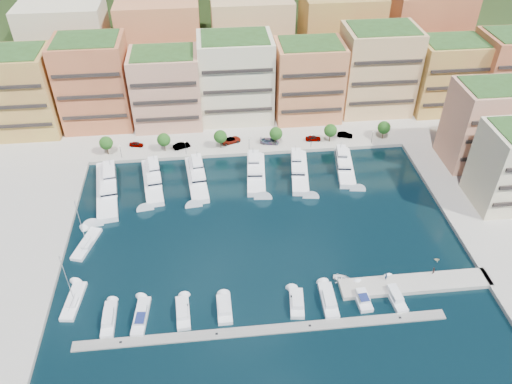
# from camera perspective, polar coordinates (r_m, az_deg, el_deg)

# --- Properties ---
(ground) EXTENTS (400.00, 400.00, 0.00)m
(ground) POSITION_cam_1_polar(r_m,az_deg,el_deg) (119.78, 0.62, -3.84)
(ground) COLOR black
(ground) RESTS_ON ground
(north_quay) EXTENTS (220.00, 64.00, 2.00)m
(north_quay) POSITION_cam_1_polar(r_m,az_deg,el_deg) (170.70, -1.78, 10.17)
(north_quay) COLOR #9E998E
(north_quay) RESTS_ON ground
(hillside) EXTENTS (240.00, 40.00, 58.00)m
(hillside) POSITION_cam_1_polar(r_m,az_deg,el_deg) (214.17, -2.85, 16.18)
(hillside) COLOR #1E3214
(hillside) RESTS_ON ground
(south_pontoon) EXTENTS (72.00, 2.20, 0.35)m
(south_pontoon) POSITION_cam_1_polar(r_m,az_deg,el_deg) (99.48, 0.87, -15.56)
(south_pontoon) COLOR gray
(south_pontoon) RESTS_ON ground
(finger_pier) EXTENTS (32.00, 5.00, 2.00)m
(finger_pier) POSITION_cam_1_polar(r_m,az_deg,el_deg) (111.73, 17.70, -10.11)
(finger_pier) COLOR #9E998E
(finger_pier) RESTS_ON ground
(apartment_0) EXTENTS (22.00, 16.50, 24.80)m
(apartment_0) POSITION_cam_1_polar(r_m,az_deg,el_deg) (163.31, -25.65, 10.20)
(apartment_0) COLOR gold
(apartment_0) RESTS_ON north_quay
(apartment_1) EXTENTS (20.00, 16.50, 26.80)m
(apartment_1) POSITION_cam_1_polar(r_m,az_deg,el_deg) (158.56, -17.98, 11.78)
(apartment_1) COLOR #C56E41
(apartment_1) RESTS_ON north_quay
(apartment_2) EXTENTS (20.00, 15.50, 22.80)m
(apartment_2) POSITION_cam_1_polar(r_m,az_deg,el_deg) (154.56, -10.20, 11.54)
(apartment_2) COLOR tan
(apartment_2) RESTS_ON north_quay
(apartment_3) EXTENTS (22.00, 16.50, 25.80)m
(apartment_3) POSITION_cam_1_polar(r_m,az_deg,el_deg) (155.45, -2.32, 12.90)
(apartment_3) COLOR beige
(apartment_3) RESTS_ON north_quay
(apartment_4) EXTENTS (20.00, 15.50, 23.80)m
(apartment_4) POSITION_cam_1_polar(r_m,az_deg,el_deg) (156.86, 5.98, 12.56)
(apartment_4) COLOR #D78050
(apartment_4) RESTS_ON north_quay
(apartment_5) EXTENTS (22.00, 16.50, 26.80)m
(apartment_5) POSITION_cam_1_polar(r_m,az_deg,el_deg) (163.68, 13.66, 13.40)
(apartment_5) COLOR tan
(apartment_5) RESTS_ON north_quay
(apartment_6) EXTENTS (20.00, 15.50, 22.80)m
(apartment_6) POSITION_cam_1_polar(r_m,az_deg,el_deg) (171.17, 20.92, 12.33)
(apartment_6) COLOR gold
(apartment_6) RESTS_ON north_quay
(apartment_7) EXTENTS (22.00, 16.50, 24.80)m
(apartment_7) POSITION_cam_1_polar(r_m,az_deg,el_deg) (178.89, 27.14, 12.07)
(apartment_7) COLOR #C56E41
(apartment_7) RESTS_ON north_quay
(apartment_east_a) EXTENTS (18.00, 14.50, 22.80)m
(apartment_east_a) POSITION_cam_1_polar(r_m,az_deg,el_deg) (147.00, 24.65, 7.02)
(apartment_east_a) COLOR tan
(apartment_east_a) RESTS_ON east_quay
(backblock_0) EXTENTS (26.00, 18.00, 30.00)m
(backblock_0) POSITION_cam_1_polar(r_m,az_deg,el_deg) (180.09, -20.58, 14.97)
(backblock_0) COLOR beige
(backblock_0) RESTS_ON north_quay
(backblock_1) EXTENTS (26.00, 18.00, 30.00)m
(backblock_1) POSITION_cam_1_polar(r_m,az_deg,el_deg) (175.13, -10.73, 16.07)
(backblock_1) COLOR #D78050
(backblock_1) RESTS_ON north_quay
(backblock_2) EXTENTS (26.00, 18.00, 30.00)m
(backblock_2) POSITION_cam_1_polar(r_m,az_deg,el_deg) (175.23, -0.51, 16.72)
(backblock_2) COLOR tan
(backblock_2) RESTS_ON north_quay
(backblock_3) EXTENTS (26.00, 18.00, 30.00)m
(backblock_3) POSITION_cam_1_polar(r_m,az_deg,el_deg) (180.40, 9.45, 16.87)
(backblock_3) COLOR gold
(backblock_3) RESTS_ON north_quay
(backblock_4) EXTENTS (26.00, 18.00, 30.00)m
(backblock_4) POSITION_cam_1_polar(r_m,az_deg,el_deg) (190.21, 18.61, 16.59)
(backblock_4) COLOR #C56E41
(backblock_4) RESTS_ON north_quay
(tree_0) EXTENTS (3.80, 3.80, 5.65)m
(tree_0) POSITION_cam_1_polar(r_m,az_deg,el_deg) (146.28, -16.76, 5.38)
(tree_0) COLOR #473323
(tree_0) RESTS_ON north_quay
(tree_1) EXTENTS (3.80, 3.80, 5.65)m
(tree_1) POSITION_cam_1_polar(r_m,az_deg,el_deg) (143.92, -10.50, 5.89)
(tree_1) COLOR #473323
(tree_1) RESTS_ON north_quay
(tree_2) EXTENTS (3.80, 3.80, 5.65)m
(tree_2) POSITION_cam_1_polar(r_m,az_deg,el_deg) (143.31, -4.10, 6.33)
(tree_2) COLOR #473323
(tree_2) RESTS_ON north_quay
(tree_3) EXTENTS (3.80, 3.80, 5.65)m
(tree_3) POSITION_cam_1_polar(r_m,az_deg,el_deg) (144.49, 2.29, 6.69)
(tree_3) COLOR #473323
(tree_3) RESTS_ON north_quay
(tree_4) EXTENTS (3.80, 3.80, 5.65)m
(tree_4) POSITION_cam_1_polar(r_m,az_deg,el_deg) (147.41, 8.51, 6.97)
(tree_4) COLOR #473323
(tree_4) RESTS_ON north_quay
(tree_5) EXTENTS (3.80, 3.80, 5.65)m
(tree_5) POSITION_cam_1_polar(r_m,az_deg,el_deg) (151.96, 14.43, 7.15)
(tree_5) COLOR #473323
(tree_5) RESTS_ON north_quay
(lamppost_0) EXTENTS (0.30, 0.30, 4.20)m
(lamppost_0) POSITION_cam_1_polar(r_m,az_deg,el_deg) (144.09, -15.25, 4.72)
(lamppost_0) COLOR black
(lamppost_0) RESTS_ON north_quay
(lamppost_1) EXTENTS (0.30, 0.30, 4.20)m
(lamppost_1) POSITION_cam_1_polar(r_m,az_deg,el_deg) (142.03, -8.08, 5.26)
(lamppost_1) COLOR black
(lamppost_1) RESTS_ON north_quay
(lamppost_2) EXTENTS (0.30, 0.30, 4.20)m
(lamppost_2) POSITION_cam_1_polar(r_m,az_deg,el_deg) (142.23, -0.80, 5.72)
(lamppost_2) COLOR black
(lamppost_2) RESTS_ON north_quay
(lamppost_3) EXTENTS (0.30, 0.30, 4.20)m
(lamppost_3) POSITION_cam_1_polar(r_m,az_deg,el_deg) (144.69, 6.35, 6.09)
(lamppost_3) COLOR black
(lamppost_3) RESTS_ON north_quay
(lamppost_4) EXTENTS (0.30, 0.30, 4.20)m
(lamppost_4) POSITION_cam_1_polar(r_m,az_deg,el_deg) (149.29, 13.18, 6.35)
(lamppost_4) COLOR black
(lamppost_4) RESTS_ON north_quay
(yacht_0) EXTENTS (8.41, 24.89, 7.30)m
(yacht_0) POSITION_cam_1_polar(r_m,az_deg,el_deg) (135.19, -16.67, 0.59)
(yacht_0) COLOR white
(yacht_0) RESTS_ON ground
(yacht_1) EXTENTS (7.06, 20.14, 7.30)m
(yacht_1) POSITION_cam_1_polar(r_m,az_deg,el_deg) (135.04, -11.74, 1.42)
(yacht_1) COLOR white
(yacht_1) RESTS_ON ground
(yacht_2) EXTENTS (6.35, 19.88, 7.30)m
(yacht_2) POSITION_cam_1_polar(r_m,az_deg,el_deg) (134.18, -6.81, 1.83)
(yacht_2) COLOR white
(yacht_2) RESTS_ON ground
(yacht_3) EXTENTS (6.31, 18.56, 7.30)m
(yacht_3) POSITION_cam_1_polar(r_m,az_deg,el_deg) (135.08, -0.03, 2.42)
(yacht_3) COLOR white
(yacht_3) RESTS_ON ground
(yacht_4) EXTENTS (6.82, 19.57, 7.30)m
(yacht_4) POSITION_cam_1_polar(r_m,az_deg,el_deg) (136.27, 4.95, 2.55)
(yacht_4) COLOR white
(yacht_4) RESTS_ON ground
(yacht_5) EXTENTS (6.62, 17.85, 7.30)m
(yacht_5) POSITION_cam_1_polar(r_m,az_deg,el_deg) (139.61, 10.05, 3.08)
(yacht_5) COLOR white
(yacht_5) RESTS_ON ground
(cruiser_0) EXTENTS (2.56, 8.62, 2.55)m
(cruiser_0) POSITION_cam_1_polar(r_m,az_deg,el_deg) (104.41, -16.44, -13.77)
(cruiser_0) COLOR white
(cruiser_0) RESTS_ON ground
(cruiser_1) EXTENTS (3.42, 9.38, 2.66)m
(cruiser_1) POSITION_cam_1_polar(r_m,az_deg,el_deg) (103.24, -13.01, -13.70)
(cruiser_1) COLOR white
(cruiser_1) RESTS_ON ground
(cruiser_2) EXTENTS (3.08, 8.11, 2.55)m
(cruiser_2) POSITION_cam_1_polar(r_m,az_deg,el_deg) (102.33, -8.34, -13.52)
(cruiser_2) COLOR white
(cruiser_2) RESTS_ON ground
(cruiser_3) EXTENTS (2.94, 7.13, 2.55)m
(cruiser_3) POSITION_cam_1_polar(r_m,az_deg,el_deg) (102.04, -3.63, -13.25)
(cruiser_3) COLOR white
(cruiser_3) RESTS_ON ground
(cruiser_5) EXTENTS (3.59, 7.56, 2.55)m
(cruiser_5) POSITION_cam_1_polar(r_m,az_deg,el_deg) (103.13, 4.69, -12.57)
(cruiser_5) COLOR white
(cruiser_5) RESTS_ON ground
(cruiser_6) EXTENTS (3.06, 9.03, 2.55)m
(cruiser_6) POSITION_cam_1_polar(r_m,az_deg,el_deg) (104.27, 8.30, -12.20)
(cruiser_6) COLOR white
(cruiser_6) RESTS_ON ground
(cruiser_7) EXTENTS (3.01, 7.18, 2.66)m
(cruiser_7) POSITION_cam_1_polar(r_m,az_deg,el_deg) (105.88, 11.99, -11.75)
(cruiser_7) COLOR white
(cruiser_7) RESTS_ON ground
(cruiser_8) EXTENTS (3.14, 9.19, 2.55)m
(cruiser_8) POSITION_cam_1_polar(r_m,az_deg,el_deg) (107.91, 15.50, -11.30)
(cruiser_8) COLOR white
(cruiser_8) RESTS_ON ground
(sailboat_1) EXTENTS (5.79, 10.85, 13.20)m
(sailboat_1) POSITION_cam_1_polar(r_m,az_deg,el_deg) (120.97, -18.79, -5.69)
(sailboat_1) COLOR white
(sailboat_1) RESTS_ON ground
(sailboat_0) EXTENTS (3.97, 10.04, 13.20)m
(sailboat_0) POSITION_cam_1_polar(r_m,az_deg,el_deg) (109.80, -20.11, -11.69)
(sailboat_0) COLOR white
(sailboat_0) RESTS_ON ground
(tender_0) EXTENTS (4.81, 4.11, 0.84)m
(tender_0) POSITION_cam_1_polar(r_m,az_deg,el_deg) (108.84, 9.86, -9.71)
(tender_0) COLOR white
(tender_0) RESTS_ON ground
(tender_3) EXTENTS (1.59, 1.46, 0.71)m
(tender_3) POSITION_cam_1_polar(r_m,az_deg,el_deg) (118.20, 19.97, -7.24)
(tender_3) COLOR beige
(tender_3) RESTS_ON ground
(car_0) EXTENTS (4.26, 2.36, 1.37)m
(car_0) POSITION_cam_1_polar(r_m,az_deg,el_deg) (149.33, -13.52, 5.33)
(car_0) COLOR gray
(car_0) RESTS_ON north_quay
(car_1) EXTENTS (5.24, 3.36, 1.63)m
(car_1) POSITION_cam_1_polar(r_m,az_deg,el_deg) (145.94, -8.51, 5.26)
(car_1) COLOR gray
(car_1) RESTS_ON north_quay
(car_2) EXTENTS (6.46, 4.45, 1.64)m
(car_2) POSITION_cam_1_polar(r_m,az_deg,el_deg) (147.09, -2.88, 5.95)
(car_2) COLOR gray
(car_2) RESTS_ON north_quay
(car_3) EXTENTS (5.86, 3.21, 1.61)m
(car_3) POSITION_cam_1_polar(r_m,az_deg,el_deg) (146.51, 1.55, 5.84)
(car_3) COLOR gray
(car_3) RESTS_ON north_quay
(car_4) EXTENTS (4.60, 2.11, 1.53)m
(car_4) POSITION_cam_1_polar(r_m,az_deg,el_deg) (148.85, 6.55, 6.14)
(car_4) COLOR gray
(car_4) RESTS_ON north_quay
(car_5) EXTENTS (4.88, 2.95, 1.52)m
(car_5) POSITION_cam_1_polar(r_m,az_deg,el_deg) (151.78, 10.12, 6.45)
(car_5) COLOR gray
(car_5) RESTS_ON north_quay
(person_0) EXTENTS (0.64, 0.79, 1.88)m
(person_0) POSITION_cam_1_polar(r_m,az_deg,el_deg) (109.11, 14.65, -9.30)
(person_0) COLOR #293A52
(person_0) RESTS_ON finger_pier
(person_1) EXTENTS (1.00, 0.91, 1.66)m
(person_1) POSITION_cam_1_polar(r_m,az_deg,el_deg) (113.30, 19.59, -8.46)
(person_1) COLOR #472E2A
(person_1) RESTS_ON finger_pier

